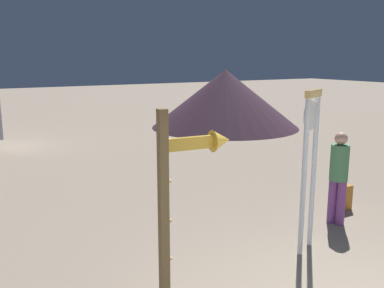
% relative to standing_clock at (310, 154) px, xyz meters
% --- Properties ---
extents(standing_clock, '(0.46, 0.27, 2.36)m').
position_rel_standing_clock_xyz_m(standing_clock, '(0.00, 0.00, 0.00)').
color(standing_clock, silver).
rests_on(standing_clock, ground_plane).
extents(arrow_sign, '(0.88, 0.27, 2.27)m').
position_rel_standing_clock_xyz_m(arrow_sign, '(-2.17, -0.29, 0.02)').
color(arrow_sign, olive).
rests_on(arrow_sign, ground_plane).
extents(person_near_clock, '(0.30, 0.30, 1.59)m').
position_rel_standing_clock_xyz_m(person_near_clock, '(1.18, 0.46, -0.56)').
color(person_near_clock, '#7E438D').
rests_on(person_near_clock, ground_plane).
extents(backpack, '(0.27, 0.20, 0.47)m').
position_rel_standing_clock_xyz_m(backpack, '(1.85, 0.86, -1.22)').
color(backpack, orange).
rests_on(backpack, ground_plane).
extents(dome_tent, '(5.97, 5.97, 2.33)m').
position_rel_standing_clock_xyz_m(dome_tent, '(5.35, 9.87, -0.28)').
color(dome_tent, '#392230').
rests_on(dome_tent, ground_plane).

